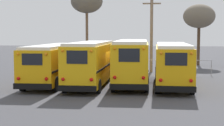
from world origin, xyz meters
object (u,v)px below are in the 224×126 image
Objects in this scene: school_bus_0 at (55,62)px; bare_tree_0 at (199,17)px; school_bus_2 at (132,61)px; bare_tree_1 at (87,2)px; school_bus_3 at (172,63)px; school_bus_1 at (91,62)px; utility_pole at (151,32)px.

bare_tree_0 is at bearing 51.29° from school_bus_0.
school_bus_0 is 21.67m from bare_tree_0.
school_bus_2 is 15.43m from bare_tree_1.
school_bus_1 is at bearing -174.97° from school_bus_3.
school_bus_0 is 1.10× the size of school_bus_1.
school_bus_3 is (9.01, -0.31, 0.05)m from school_bus_0.
utility_pole reaches higher than school_bus_1.
bare_tree_1 is (-5.81, 13.13, 5.64)m from school_bus_2.
school_bus_0 is 14.17m from bare_tree_1.
bare_tree_1 is (-13.09, -3.66, 1.57)m from bare_tree_0.
bare_tree_1 is (-8.81, 13.23, 5.77)m from school_bus_3.
utility_pole is at bearing 80.07° from school_bus_2.
school_bus_1 is at bearing -78.46° from bare_tree_1.
school_bus_0 is at bearing -90.85° from bare_tree_1.
school_bus_1 is 1.32× the size of bare_tree_0.
school_bus_1 is at bearing -15.69° from school_bus_0.
bare_tree_0 is (5.77, 8.13, 1.87)m from utility_pole.
school_bus_3 reaches higher than school_bus_0.
bare_tree_0 is 13.69m from bare_tree_1.
bare_tree_0 reaches higher than school_bus_1.
school_bus_3 is at bearing -2.00° from school_bus_0.
bare_tree_1 reaches higher than utility_pole.
school_bus_3 is at bearing -56.33° from bare_tree_1.
school_bus_3 is at bearing -104.22° from bare_tree_0.
school_bus_3 is 17.93m from bare_tree_0.
bare_tree_0 is at bearing 59.45° from school_bus_1.
school_bus_1 is 1.10× the size of bare_tree_1.
utility_pole reaches higher than bare_tree_0.
school_bus_0 is at bearing 164.31° from school_bus_1.
school_bus_0 is 11.56m from utility_pole.
school_bus_3 is 16.91m from bare_tree_1.
bare_tree_1 is (-7.33, 4.47, 3.45)m from utility_pole.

